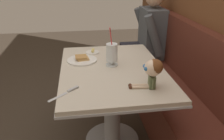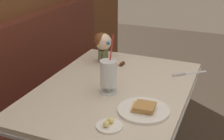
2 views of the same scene
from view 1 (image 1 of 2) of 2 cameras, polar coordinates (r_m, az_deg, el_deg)
The scene contains 8 objects.
booth_bench at distance 2.18m, azimuth 16.80°, elevation -8.56°, with size 2.60×0.48×1.00m.
diner_table at distance 1.90m, azimuth 0.04°, elevation -4.96°, with size 1.11×0.81×0.74m.
toast_plate at distance 1.96m, azimuth -7.41°, elevation 2.57°, with size 0.25×0.25×0.04m.
milkshake_glass at distance 1.83m, azimuth -0.04°, elevation 4.16°, with size 0.10×0.10×0.32m.
butter_saucer at distance 2.14m, azimuth -4.83°, elevation 4.50°, with size 0.12×0.12×0.04m.
butter_knife at distance 1.50m, azimuth -10.59°, elevation -5.14°, with size 0.17×0.19×0.01m.
seated_doll at distance 1.50m, azimuth 10.04°, elevation 0.12°, with size 0.12×0.22×0.20m.
diner_patron at distance 2.82m, azimuth 9.07°, elevation 9.07°, with size 0.55×0.48×0.81m.
Camera 1 is at (1.64, -0.06, 1.48)m, focal length 36.98 mm.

